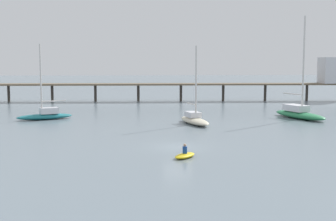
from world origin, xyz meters
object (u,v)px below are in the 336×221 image
at_px(sailboat_teal, 45,114).
at_px(sailboat_cream, 194,119).
at_px(sailboat_green, 299,112).
at_px(dinghy_yellow, 185,155).
at_px(pier, 247,78).

bearing_deg(sailboat_teal, sailboat_cream, -15.61).
relative_size(sailboat_teal, sailboat_green, 0.73).
relative_size(sailboat_teal, dinghy_yellow, 3.88).
height_order(pier, sailboat_cream, sailboat_cream).
xyz_separation_m(pier, sailboat_teal, (-32.36, -25.66, -3.78)).
distance_m(sailboat_green, dinghy_yellow, 29.47).
height_order(sailboat_cream, dinghy_yellow, sailboat_cream).
bearing_deg(pier, sailboat_teal, -141.59).
height_order(sailboat_teal, sailboat_green, sailboat_green).
distance_m(pier, sailboat_cream, 33.95).
xyz_separation_m(sailboat_cream, dinghy_yellow, (-2.89, -19.21, -0.40)).
xyz_separation_m(sailboat_teal, sailboat_green, (33.40, -0.68, 0.13)).
height_order(sailboat_green, dinghy_yellow, sailboat_green).
bearing_deg(sailboat_teal, pier, 38.41).
bearing_deg(dinghy_yellow, pier, 71.99).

